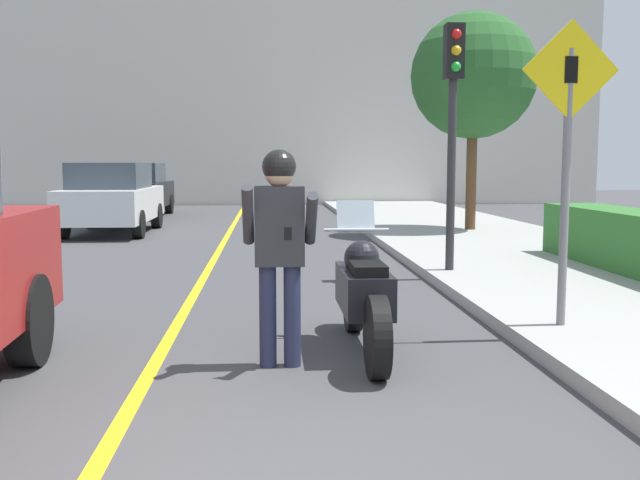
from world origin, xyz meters
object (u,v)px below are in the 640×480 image
at_px(motorcycle, 364,295).
at_px(parked_car_black, 136,189).
at_px(parked_car_white, 112,198).
at_px(street_tree, 473,76).
at_px(person_biker, 280,234).
at_px(crossing_sign, 567,144).
at_px(traffic_light, 453,100).

distance_m(motorcycle, parked_car_black, 17.31).
relative_size(motorcycle, parked_car_white, 0.53).
xyz_separation_m(street_tree, parked_car_white, (-8.40, 1.03, -2.79)).
relative_size(person_biker, parked_car_white, 0.42).
distance_m(motorcycle, parked_car_white, 12.02).
height_order(crossing_sign, parked_car_white, crossing_sign).
xyz_separation_m(person_biker, crossing_sign, (2.67, 0.72, 0.74)).
bearing_deg(crossing_sign, traffic_light, 92.67).
bearing_deg(street_tree, traffic_light, -108.47).
relative_size(street_tree, parked_car_black, 1.18).
distance_m(person_biker, crossing_sign, 2.87).
distance_m(motorcycle, crossing_sign, 2.36).
bearing_deg(crossing_sign, person_biker, -164.91).
distance_m(crossing_sign, parked_car_white, 12.65).
xyz_separation_m(traffic_light, parked_car_black, (-6.74, 12.74, -1.70)).
distance_m(person_biker, parked_car_white, 12.15).
bearing_deg(traffic_light, crossing_sign, -87.33).
bearing_deg(parked_car_white, street_tree, -7.00).
relative_size(crossing_sign, traffic_light, 0.82).
distance_m(crossing_sign, traffic_light, 3.61).
bearing_deg(parked_car_black, motorcycle, -73.30).
distance_m(motorcycle, street_tree, 11.24).
bearing_deg(crossing_sign, motorcycle, -171.10).
distance_m(parked_car_white, parked_car_black, 5.47).
bearing_deg(motorcycle, street_tree, 69.09).
height_order(street_tree, parked_car_black, street_tree).
bearing_deg(street_tree, parked_car_white, 173.00).
relative_size(crossing_sign, street_tree, 0.57).
bearing_deg(parked_car_black, crossing_sign, -67.01).
xyz_separation_m(motorcycle, person_biker, (-0.74, -0.42, 0.58)).
bearing_deg(traffic_light, parked_car_white, 130.92).
relative_size(crossing_sign, parked_car_white, 0.67).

